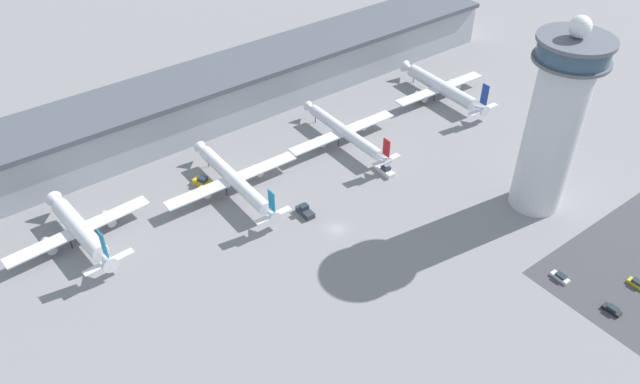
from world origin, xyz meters
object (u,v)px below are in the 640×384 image
airplane_gate_alpha (80,230)px  service_truck_fuel (384,170)px  airplane_gate_bravo (234,180)px  service_truck_catering (305,211)px  airplane_gate_charlie (345,132)px  car_grey_coupe (560,277)px  car_red_hatchback (612,310)px  service_truck_baggage (205,183)px  car_black_suv (637,284)px  airplane_gate_delta (442,88)px  control_tower (555,121)px

airplane_gate_alpha → service_truck_fuel: (83.59, -24.39, -3.56)m
airplane_gate_bravo → service_truck_catering: airplane_gate_bravo is taller
airplane_gate_alpha → airplane_gate_charlie: size_ratio=0.94×
airplane_gate_bravo → car_grey_coupe: 90.35m
airplane_gate_bravo → airplane_gate_charlie: 41.24m
airplane_gate_bravo → car_red_hatchback: 102.65m
service_truck_baggage → car_grey_coupe: 100.00m
airplane_gate_bravo → car_black_suv: (58.23, -90.70, -3.94)m
airplane_gate_alpha → airplane_gate_charlie: 84.13m
service_truck_baggage → car_red_hatchback: size_ratio=1.87×
car_red_hatchback → airplane_gate_bravo: bearing=116.6°
airplane_gate_delta → car_grey_coupe: 90.96m
airplane_gate_charlie → airplane_gate_delta: size_ratio=1.01×
airplane_gate_delta → airplane_gate_alpha: bearing=178.7°
airplane_gate_charlie → airplane_gate_delta: bearing=2.4°
airplane_gate_alpha → airplane_gate_bravo: size_ratio=0.92×
control_tower → car_black_suv: control_tower is taller
control_tower → car_black_suv: bearing=-100.3°
airplane_gate_bravo → car_red_hatchback: (45.96, -91.70, -3.93)m
service_truck_fuel → service_truck_baggage: (-46.23, 26.87, 0.11)m
airplane_gate_delta → car_red_hatchback: (-41.25, -94.31, -3.61)m
airplane_gate_charlie → car_black_suv: size_ratio=9.17×
service_truck_catering → service_truck_fuel: service_truck_catering is taller
airplane_gate_charlie → car_black_suv: bearing=-79.5°
airplane_gate_charlie → car_grey_coupe: airplane_gate_charlie is taller
service_truck_baggage → airplane_gate_charlie: bearing=-9.1°
airplane_gate_alpha → service_truck_fuel: 87.15m
airplane_gate_bravo → airplane_gate_delta: bearing=1.7°
airplane_gate_bravo → airplane_gate_alpha: bearing=172.5°
service_truck_catering → car_red_hatchback: service_truck_catering is taller
car_grey_coupe → airplane_gate_charlie: bearing=93.0°
airplane_gate_alpha → airplane_gate_delta: (129.97, -3.03, -0.21)m
airplane_gate_bravo → car_grey_coupe: size_ratio=8.92×
airplane_gate_delta → car_grey_coupe: size_ratio=8.67×
service_truck_fuel → car_grey_coupe: (4.51, -59.31, -0.30)m
service_truck_catering → car_black_suv: (48.05, -70.52, -0.43)m
airplane_gate_bravo → car_black_suv: airplane_gate_bravo is taller
car_red_hatchback → car_black_suv: size_ratio=0.96×
car_red_hatchback → car_black_suv: (12.27, 1.00, -0.01)m
service_truck_fuel → car_black_suv: service_truck_fuel is taller
service_truck_catering → car_red_hatchback: (35.78, -71.52, -0.42)m
car_red_hatchback → airplane_gate_delta: bearing=66.4°
car_black_suv → car_grey_coupe: bearing=135.5°
airplane_gate_bravo → airplane_gate_delta: size_ratio=1.03×
airplane_gate_charlie → car_grey_coupe: bearing=-87.0°
car_red_hatchback → car_grey_coupe: car_red_hatchback is taller
service_truck_fuel → airplane_gate_alpha: bearing=163.7°
car_grey_coupe → car_black_suv: (12.89, -12.65, 0.03)m
service_truck_catering → car_red_hatchback: size_ratio=1.36×
service_truck_catering → service_truck_baggage: size_ratio=0.73×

